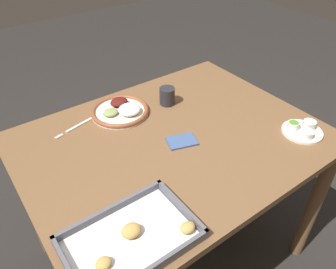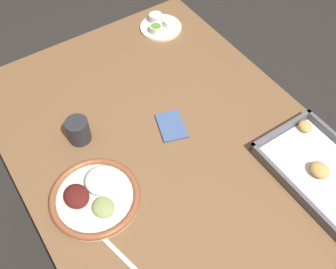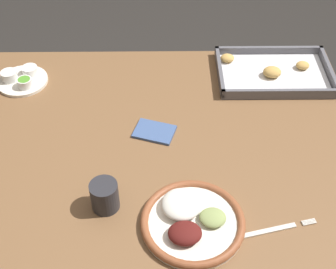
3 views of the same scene
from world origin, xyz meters
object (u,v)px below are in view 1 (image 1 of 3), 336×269
Objects in this scene: saucer_plate at (303,130)px; napkin at (182,141)px; dinner_plate at (121,110)px; baking_tray at (132,238)px; drinking_cup at (167,96)px; fork at (81,124)px.

saucer_plate is 0.49m from napkin.
saucer_plate is (-0.52, 0.55, 0.00)m from dinner_plate.
saucer_plate is 0.82m from baking_tray.
dinner_plate is at bearing -116.82° from baking_tray.
dinner_plate reaches higher than baking_tray.
drinking_cup reaches higher than dinner_plate.
fork is 2.79× the size of drinking_cup.
drinking_cup is (-0.39, 0.08, 0.04)m from fork.
dinner_plate is at bearing -73.80° from napkin.
dinner_plate is 0.33m from napkin.
napkin is at bearing 106.20° from dinner_plate.
napkin is (-0.27, 0.34, 0.00)m from fork.
drinking_cup reaches higher than saucer_plate.
baking_tray is 4.66× the size of drinking_cup.
napkin is at bearing -145.31° from baking_tray.
napkin is at bearing 65.67° from drinking_cup.
saucer_plate reaches higher than fork.
drinking_cup reaches higher than napkin.
dinner_plate is 0.18m from fork.
saucer_plate reaches higher than napkin.
fork is 0.43m from napkin.
napkin reaches higher than fork.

